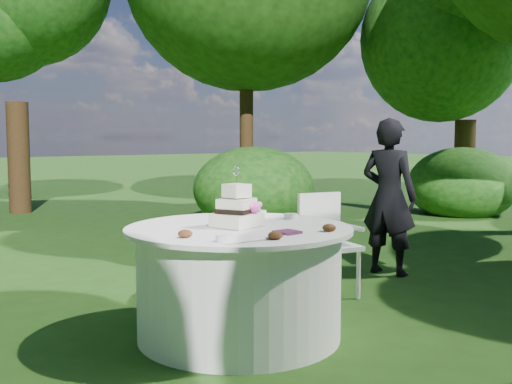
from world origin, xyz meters
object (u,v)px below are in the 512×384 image
Objects in this scene: table at (239,281)px; chair at (326,236)px; guest at (389,197)px; cake at (237,210)px; napkins at (287,232)px.

chair reaches higher than table.
guest is 1.11m from chair.
cake is (-0.02, -0.01, 0.50)m from table.
guest is 2.43m from table.
napkins is 0.09× the size of table.
cake is (-0.08, 0.43, 0.10)m from napkins.
table is 1.75× the size of chair.
napkins reaches higher than table.
guest reaches higher than cake.
table is (-0.06, 0.43, -0.39)m from napkins.
table is at bearing 18.13° from cake.
napkins is 1.49m from chair.
guest is at bearing 24.30° from napkins.
napkins is 0.16× the size of chair.
napkins is 0.59m from table.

